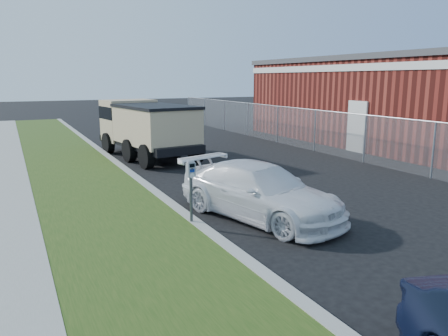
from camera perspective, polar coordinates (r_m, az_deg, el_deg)
name	(u,v)px	position (r m, az deg, el deg)	size (l,w,h in m)	color
ground	(294,211)	(10.71, 9.17, -5.55)	(120.00, 120.00, 0.00)	black
streetside	(39,217)	(10.76, -22.98, -5.88)	(6.12, 50.00, 0.15)	gray
chainlink_fence	(315,122)	(19.53, 11.84, 5.86)	(0.06, 30.06, 30.00)	slate
brick_building	(398,99)	(24.30, 21.80, 8.40)	(9.20, 14.20, 4.17)	maroon
parking_meter	(191,178)	(9.13, -4.35, -1.26)	(0.20, 0.15, 1.35)	#3F4247
white_wagon	(258,191)	(10.01, 4.47, -2.98)	(1.73, 4.24, 1.23)	white
dump_truck	(145,126)	(17.99, -10.25, 5.43)	(2.92, 5.94, 2.24)	black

